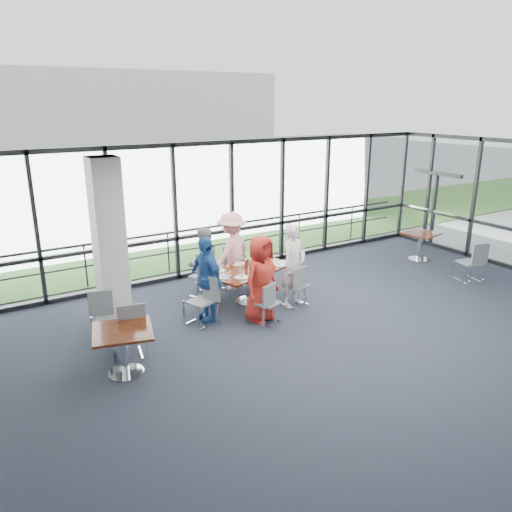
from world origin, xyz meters
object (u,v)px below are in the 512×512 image
side_table_left (123,337)px  chair_main_nl (267,303)px  chair_spare_la (126,329)px  chair_spare_lb (109,319)px  diner_far_left (203,264)px  chair_main_end (201,302)px  diner_end (206,279)px  side_table_right (421,237)px  structural_column (110,248)px  chair_spare_r (470,262)px  diner_far_right (232,251)px  chair_main_nr (296,286)px  chair_main_fl (202,276)px  diner_near_left (261,279)px  chair_main_fr (230,268)px  diner_near_right (294,265)px  main_table (248,274)px

side_table_left → chair_main_nl: (2.89, 0.39, -0.22)m
chair_spare_la → chair_spare_lb: bearing=111.0°
diner_far_left → chair_main_end: (-0.62, -1.12, -0.33)m
diner_end → side_table_right: bearing=87.0°
structural_column → chair_spare_r: 8.14m
diner_far_left → chair_spare_lb: (-2.32, -0.96, -0.34)m
diner_far_right → chair_main_nr: size_ratio=2.04×
chair_spare_r → chair_main_fl: bearing=171.5°
structural_column → side_table_right: structural_column is taller
chair_main_nl → chair_main_end: chair_main_end is taller
chair_main_nl → diner_far_right: bearing=58.5°
diner_near_left → chair_main_fr: 1.96m
chair_main_fr → chair_spare_la: (-3.03, -1.92, 0.01)m
side_table_right → diner_near_left: diner_near_left is taller
chair_main_end → chair_spare_r: bearing=58.2°
structural_column → diner_end: (1.66, -0.45, -0.76)m
diner_near_right → chair_main_fr: bearing=94.9°
main_table → diner_far_left: 0.99m
main_table → diner_far_left: size_ratio=1.31×
chair_main_fr → side_table_right: bearing=146.3°
chair_main_fl → diner_end: bearing=40.1°
chair_main_nl → chair_spare_lb: size_ratio=0.93×
chair_main_fl → chair_spare_la: 2.87m
chair_main_fl → chair_main_end: bearing=34.8°
diner_far_left → chair_spare_r: bearing=148.2°
diner_far_right → chair_main_fl: diner_far_right is taller
diner_far_right → chair_spare_lb: size_ratio=1.97×
chair_main_end → chair_spare_lb: chair_main_end is taller
structural_column → chair_main_fl: bearing=17.9°
chair_main_nl → diner_end: bearing=116.6°
side_table_left → chair_spare_r: 8.22m
diner_near_right → diner_far_right: diner_far_right is taller
diner_end → chair_main_nl: diner_end is taller
structural_column → diner_near_right: 3.65m
chair_spare_la → chair_main_nl: bearing=8.4°
side_table_right → diner_far_left: (-6.11, 0.57, 0.16)m
side_table_right → diner_near_left: 5.77m
diner_near_right → chair_main_end: size_ratio=1.92×
chair_main_fr → chair_spare_lb: (-3.13, -1.26, -0.02)m
diner_near_left → diner_near_right: bearing=-3.8°
chair_main_fl → chair_main_end: (-0.66, -1.28, -0.01)m
structural_column → diner_far_left: bearing=14.2°
chair_spare_lb → diner_far_right: bearing=-140.1°
chair_main_nr → chair_main_fr: bearing=97.5°
main_table → chair_spare_r: size_ratio=2.23×
diner_far_left → diner_far_right: diner_far_right is taller
diner_far_left → diner_end: (-0.42, -0.97, 0.05)m
diner_end → chair_main_fl: size_ratio=1.82×
side_table_right → chair_spare_la: 8.39m
chair_main_nl → chair_spare_la: 2.68m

